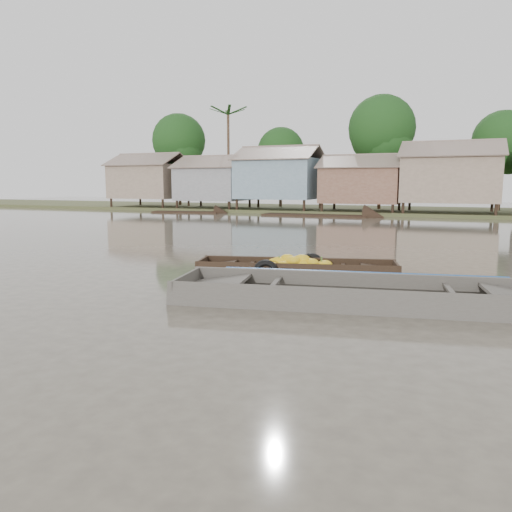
% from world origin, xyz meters
% --- Properties ---
extents(ground, '(120.00, 120.00, 0.00)m').
position_xyz_m(ground, '(0.00, 0.00, 0.00)').
color(ground, '#4C453A').
rests_on(ground, ground).
extents(riverbank, '(120.00, 12.47, 10.22)m').
position_xyz_m(riverbank, '(3.03, 31.86, 3.07)').
color(riverbank, '#384723').
rests_on(riverbank, ground).
extents(banana_boat, '(5.36, 2.48, 0.72)m').
position_xyz_m(banana_boat, '(-0.68, 3.11, 0.13)').
color(banana_boat, black).
rests_on(banana_boat, ground).
extents(viewer_boat, '(7.63, 3.24, 0.60)m').
position_xyz_m(viewer_boat, '(1.55, 0.52, 0.06)').
color(viewer_boat, '#45413A').
rests_on(viewer_boat, ground).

